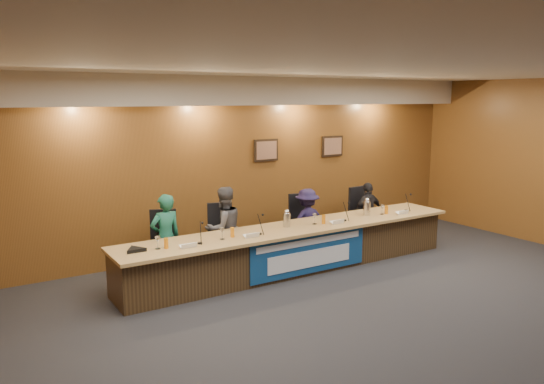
% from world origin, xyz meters
% --- Properties ---
extents(floor, '(10.00, 10.00, 0.00)m').
position_xyz_m(floor, '(0.00, 0.00, 0.00)').
color(floor, black).
rests_on(floor, ground).
extents(ceiling, '(10.00, 8.00, 0.04)m').
position_xyz_m(ceiling, '(0.00, 0.00, 3.20)').
color(ceiling, silver).
rests_on(ceiling, wall_back).
extents(wall_back, '(10.00, 0.04, 3.20)m').
position_xyz_m(wall_back, '(0.00, 4.00, 1.60)').
color(wall_back, brown).
rests_on(wall_back, floor).
extents(soffit, '(10.00, 0.50, 0.50)m').
position_xyz_m(soffit, '(0.00, 3.75, 2.95)').
color(soffit, beige).
rests_on(soffit, wall_back).
extents(dais_body, '(6.00, 0.80, 0.70)m').
position_xyz_m(dais_body, '(0.00, 2.40, 0.35)').
color(dais_body, '#3B2A17').
rests_on(dais_body, floor).
extents(dais_top, '(6.10, 0.95, 0.05)m').
position_xyz_m(dais_top, '(0.00, 2.35, 0.72)').
color(dais_top, '#A8824B').
rests_on(dais_top, dais_body).
extents(banner, '(2.20, 0.02, 0.65)m').
position_xyz_m(banner, '(0.00, 1.99, 0.38)').
color(banner, navy).
rests_on(banner, dais_body).
extents(banner_text_upper, '(2.00, 0.01, 0.10)m').
position_xyz_m(banner_text_upper, '(0.00, 1.97, 0.58)').
color(banner_text_upper, silver).
rests_on(banner_text_upper, banner).
extents(banner_text_lower, '(1.60, 0.01, 0.28)m').
position_xyz_m(banner_text_lower, '(0.00, 1.97, 0.30)').
color(banner_text_lower, silver).
rests_on(banner_text_lower, banner).
extents(wall_photo_left, '(0.52, 0.04, 0.42)m').
position_xyz_m(wall_photo_left, '(0.40, 3.97, 1.85)').
color(wall_photo_left, black).
rests_on(wall_photo_left, wall_back).
extents(wall_photo_right, '(0.52, 0.04, 0.42)m').
position_xyz_m(wall_photo_right, '(2.00, 3.97, 1.85)').
color(wall_photo_right, black).
rests_on(wall_photo_right, wall_back).
extents(panelist_a, '(0.53, 0.37, 1.38)m').
position_xyz_m(panelist_a, '(-2.00, 3.05, 0.69)').
color(panelist_a, '#175742').
rests_on(panelist_a, floor).
extents(panelist_b, '(0.72, 0.58, 1.40)m').
position_xyz_m(panelist_b, '(-0.98, 3.05, 0.70)').
color(panelist_b, '#464549').
rests_on(panelist_b, floor).
extents(panelist_c, '(0.82, 0.53, 1.21)m').
position_xyz_m(panelist_c, '(0.72, 3.05, 0.60)').
color(panelist_c, '#1A1437').
rests_on(panelist_c, floor).
extents(panelist_d, '(0.71, 0.30, 1.20)m').
position_xyz_m(panelist_d, '(2.20, 3.05, 0.60)').
color(panelist_d, black).
rests_on(panelist_d, floor).
extents(office_chair_a, '(0.62, 0.62, 0.08)m').
position_xyz_m(office_chair_a, '(-2.00, 3.15, 0.48)').
color(office_chair_a, black).
rests_on(office_chair_a, floor).
extents(office_chair_b, '(0.62, 0.62, 0.08)m').
position_xyz_m(office_chair_b, '(-0.98, 3.15, 0.48)').
color(office_chair_b, black).
rests_on(office_chair_b, floor).
extents(office_chair_c, '(0.56, 0.56, 0.08)m').
position_xyz_m(office_chair_c, '(0.72, 3.15, 0.48)').
color(office_chair_c, black).
rests_on(office_chair_c, floor).
extents(office_chair_d, '(0.52, 0.52, 0.08)m').
position_xyz_m(office_chair_d, '(2.20, 3.15, 0.48)').
color(office_chair_d, black).
rests_on(office_chair_d, floor).
extents(nameplate_a, '(0.24, 0.08, 0.10)m').
position_xyz_m(nameplate_a, '(-2.01, 2.11, 0.80)').
color(nameplate_a, white).
rests_on(nameplate_a, dais_top).
extents(microphone_a, '(0.07, 0.07, 0.02)m').
position_xyz_m(microphone_a, '(-1.79, 2.24, 0.76)').
color(microphone_a, black).
rests_on(microphone_a, dais_top).
extents(juice_glass_a, '(0.06, 0.06, 0.15)m').
position_xyz_m(juice_glass_a, '(-2.28, 2.27, 0.82)').
color(juice_glass_a, orange).
rests_on(juice_glass_a, dais_top).
extents(water_glass_a, '(0.08, 0.08, 0.18)m').
position_xyz_m(water_glass_a, '(-2.40, 2.31, 0.84)').
color(water_glass_a, silver).
rests_on(water_glass_a, dais_top).
extents(nameplate_b, '(0.24, 0.08, 0.10)m').
position_xyz_m(nameplate_b, '(-0.97, 2.12, 0.80)').
color(nameplate_b, white).
rests_on(nameplate_b, dais_top).
extents(microphone_b, '(0.07, 0.07, 0.02)m').
position_xyz_m(microphone_b, '(-0.78, 2.24, 0.76)').
color(microphone_b, black).
rests_on(microphone_b, dais_top).
extents(juice_glass_b, '(0.06, 0.06, 0.15)m').
position_xyz_m(juice_glass_b, '(-1.21, 2.32, 0.82)').
color(juice_glass_b, orange).
rests_on(juice_glass_b, dais_top).
extents(water_glass_b, '(0.08, 0.08, 0.18)m').
position_xyz_m(water_glass_b, '(-1.41, 2.28, 0.84)').
color(water_glass_b, silver).
rests_on(water_glass_b, dais_top).
extents(nameplate_c, '(0.24, 0.08, 0.10)m').
position_xyz_m(nameplate_c, '(0.69, 2.13, 0.80)').
color(nameplate_c, white).
rests_on(nameplate_c, dais_top).
extents(microphone_c, '(0.07, 0.07, 0.02)m').
position_xyz_m(microphone_c, '(0.93, 2.25, 0.76)').
color(microphone_c, black).
rests_on(microphone_c, dais_top).
extents(juice_glass_c, '(0.06, 0.06, 0.15)m').
position_xyz_m(juice_glass_c, '(0.49, 2.28, 0.82)').
color(juice_glass_c, orange).
rests_on(juice_glass_c, dais_top).
extents(water_glass_c, '(0.08, 0.08, 0.18)m').
position_xyz_m(water_glass_c, '(0.35, 2.33, 0.84)').
color(water_glass_c, silver).
rests_on(water_glass_c, dais_top).
extents(nameplate_d, '(0.24, 0.08, 0.10)m').
position_xyz_m(nameplate_d, '(2.16, 2.08, 0.80)').
color(nameplate_d, white).
rests_on(nameplate_d, dais_top).
extents(microphone_d, '(0.07, 0.07, 0.02)m').
position_xyz_m(microphone_d, '(2.41, 2.26, 0.76)').
color(microphone_d, black).
rests_on(microphone_d, dais_top).
extents(juice_glass_d, '(0.06, 0.06, 0.15)m').
position_xyz_m(juice_glass_d, '(1.93, 2.28, 0.82)').
color(juice_glass_d, orange).
rests_on(juice_glass_d, dais_top).
extents(water_glass_d, '(0.08, 0.08, 0.18)m').
position_xyz_m(water_glass_d, '(1.82, 2.27, 0.84)').
color(water_glass_d, silver).
rests_on(water_glass_d, dais_top).
extents(carafe_mid, '(0.12, 0.12, 0.23)m').
position_xyz_m(carafe_mid, '(-0.15, 2.43, 0.86)').
color(carafe_mid, silver).
rests_on(carafe_mid, dais_top).
extents(carafe_right, '(0.13, 0.13, 0.25)m').
position_xyz_m(carafe_right, '(1.55, 2.38, 0.87)').
color(carafe_right, silver).
rests_on(carafe_right, dais_top).
extents(speakerphone, '(0.32, 0.32, 0.05)m').
position_xyz_m(speakerphone, '(-2.70, 2.36, 0.78)').
color(speakerphone, black).
rests_on(speakerphone, dais_top).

